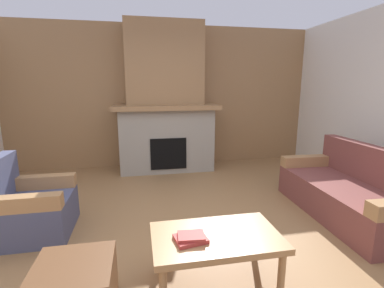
{
  "coord_description": "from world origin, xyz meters",
  "views": [
    {
      "loc": [
        -0.5,
        -2.53,
        1.57
      ],
      "look_at": [
        0.17,
        0.91,
        0.83
      ],
      "focal_mm": 25.82,
      "sensor_mm": 36.0,
      "label": 1
    }
  ],
  "objects_px": {
    "fireplace": "(166,108)",
    "coffee_table": "(216,241)",
    "couch": "(351,193)",
    "armchair": "(28,208)"
  },
  "relations": [
    {
      "from": "couch",
      "to": "armchair",
      "type": "distance_m",
      "value": 3.7
    },
    {
      "from": "fireplace",
      "to": "coffee_table",
      "type": "xyz_separation_m",
      "value": [
        0.06,
        -3.27,
        -0.79
      ]
    },
    {
      "from": "armchair",
      "to": "coffee_table",
      "type": "xyz_separation_m",
      "value": [
        1.75,
        -1.12,
        0.08
      ]
    },
    {
      "from": "fireplace",
      "to": "couch",
      "type": "xyz_separation_m",
      "value": [
        2.0,
        -2.42,
        -0.88
      ]
    },
    {
      "from": "fireplace",
      "to": "armchair",
      "type": "relative_size",
      "value": 3.18
    },
    {
      "from": "armchair",
      "to": "fireplace",
      "type": "bearing_deg",
      "value": 51.77
    },
    {
      "from": "fireplace",
      "to": "couch",
      "type": "relative_size",
      "value": 1.48
    },
    {
      "from": "couch",
      "to": "armchair",
      "type": "bearing_deg",
      "value": 175.69
    },
    {
      "from": "couch",
      "to": "coffee_table",
      "type": "relative_size",
      "value": 1.83
    },
    {
      "from": "fireplace",
      "to": "couch",
      "type": "bearing_deg",
      "value": -50.49
    }
  ]
}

